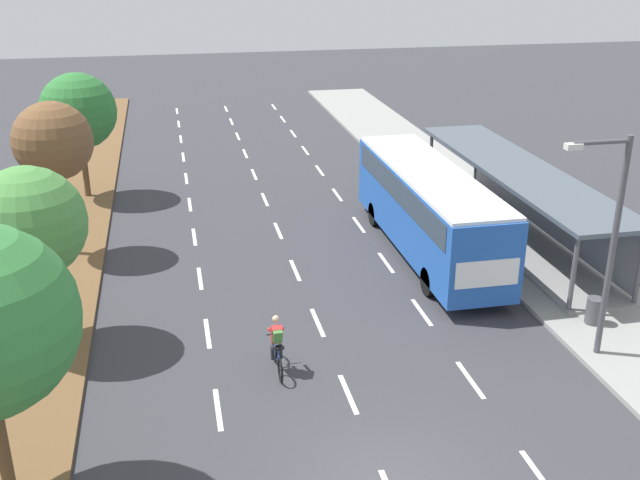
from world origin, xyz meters
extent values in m
cube|color=brown|center=(-8.30, 20.00, 0.06)|extent=(2.60, 52.00, 0.12)
cube|color=gray|center=(9.25, 20.00, 0.07)|extent=(4.50, 52.00, 0.15)
cube|color=white|center=(-3.50, 3.76, 0.00)|extent=(0.14, 1.92, 0.01)
cube|color=white|center=(-3.50, 7.91, 0.00)|extent=(0.14, 1.92, 0.01)
cube|color=white|center=(-3.50, 12.06, 0.00)|extent=(0.14, 1.92, 0.01)
cube|color=white|center=(-3.50, 16.21, 0.00)|extent=(0.14, 1.92, 0.01)
cube|color=white|center=(-3.50, 20.36, 0.00)|extent=(0.14, 1.92, 0.01)
cube|color=white|center=(-3.50, 24.51, 0.00)|extent=(0.14, 1.92, 0.01)
cube|color=white|center=(-3.50, 28.66, 0.00)|extent=(0.14, 1.92, 0.01)
cube|color=white|center=(-3.50, 32.81, 0.00)|extent=(0.14, 1.92, 0.01)
cube|color=white|center=(-3.50, 36.96, 0.00)|extent=(0.14, 1.92, 0.01)
cube|color=white|center=(-3.50, 41.11, 0.00)|extent=(0.14, 1.92, 0.01)
cube|color=white|center=(0.00, 3.76, 0.00)|extent=(0.14, 1.92, 0.01)
cube|color=white|center=(0.00, 7.91, 0.00)|extent=(0.14, 1.92, 0.01)
cube|color=white|center=(0.00, 12.06, 0.00)|extent=(0.14, 1.92, 0.01)
cube|color=white|center=(0.00, 16.21, 0.00)|extent=(0.14, 1.92, 0.01)
cube|color=white|center=(0.00, 20.36, 0.00)|extent=(0.14, 1.92, 0.01)
cube|color=white|center=(0.00, 24.51, 0.00)|extent=(0.14, 1.92, 0.01)
cube|color=white|center=(0.00, 28.66, 0.00)|extent=(0.14, 1.92, 0.01)
cube|color=white|center=(0.00, 32.81, 0.00)|extent=(0.14, 1.92, 0.01)
cube|color=white|center=(0.00, 36.96, 0.00)|extent=(0.14, 1.92, 0.01)
cube|color=white|center=(0.00, 41.11, 0.00)|extent=(0.14, 1.92, 0.01)
cube|color=white|center=(3.50, -0.39, 0.00)|extent=(0.14, 1.92, 0.01)
cube|color=white|center=(3.50, 3.76, 0.00)|extent=(0.14, 1.92, 0.01)
cube|color=white|center=(3.50, 7.91, 0.00)|extent=(0.14, 1.92, 0.01)
cube|color=white|center=(3.50, 12.06, 0.00)|extent=(0.14, 1.92, 0.01)
cube|color=white|center=(3.50, 16.21, 0.00)|extent=(0.14, 1.92, 0.01)
cube|color=white|center=(3.50, 20.36, 0.00)|extent=(0.14, 1.92, 0.01)
cube|color=white|center=(3.50, 24.51, 0.00)|extent=(0.14, 1.92, 0.01)
cube|color=white|center=(3.50, 28.66, 0.00)|extent=(0.14, 1.92, 0.01)
cube|color=white|center=(3.50, 32.81, 0.00)|extent=(0.14, 1.92, 0.01)
cube|color=white|center=(3.50, 36.96, 0.00)|extent=(0.14, 1.92, 0.01)
cube|color=white|center=(3.50, 41.11, 0.00)|extent=(0.14, 1.92, 0.01)
cube|color=gray|center=(9.25, 13.44, 0.20)|extent=(2.60, 13.99, 0.10)
cylinder|color=#56565B|center=(8.07, 6.69, 1.55)|extent=(0.16, 0.16, 2.60)
cylinder|color=#56565B|center=(8.07, 20.18, 1.55)|extent=(0.16, 0.16, 2.60)
cylinder|color=#56565B|center=(10.43, 6.69, 1.55)|extent=(0.16, 0.16, 2.60)
cylinder|color=#56565B|center=(10.43, 20.18, 1.55)|extent=(0.16, 0.16, 2.60)
cube|color=gray|center=(10.49, 13.44, 1.55)|extent=(0.10, 13.29, 2.34)
cube|color=#4C5660|center=(9.25, 13.44, 2.93)|extent=(2.90, 14.39, 0.16)
cube|color=#2356B2|center=(5.25, 12.59, 1.85)|extent=(2.50, 11.20, 2.80)
cube|color=#2D3D4C|center=(5.25, 12.59, 2.70)|extent=(2.54, 10.30, 0.90)
cube|color=silver|center=(5.25, 12.59, 3.31)|extent=(2.45, 10.98, 0.12)
cube|color=#2D3D4C|center=(5.25, 18.21, 2.20)|extent=(2.25, 0.06, 1.54)
cube|color=white|center=(5.25, 6.97, 1.65)|extent=(2.12, 0.04, 0.90)
cylinder|color=black|center=(4.15, 16.06, 0.50)|extent=(0.30, 1.00, 1.00)
cylinder|color=black|center=(6.35, 16.06, 0.50)|extent=(0.30, 1.00, 1.00)
cylinder|color=black|center=(4.15, 9.12, 0.50)|extent=(0.30, 1.00, 1.00)
cylinder|color=black|center=(6.35, 9.12, 0.50)|extent=(0.30, 1.00, 1.00)
torus|color=black|center=(-1.69, 5.86, 0.36)|extent=(0.06, 0.72, 0.72)
torus|color=black|center=(-1.69, 4.76, 0.36)|extent=(0.06, 0.72, 0.72)
cylinder|color=#234C99|center=(-1.69, 5.31, 0.64)|extent=(0.05, 0.94, 0.05)
cylinder|color=#234C99|center=(-1.69, 5.21, 0.46)|extent=(0.05, 0.57, 0.42)
cylinder|color=#234C99|center=(-1.69, 5.11, 0.66)|extent=(0.04, 0.04, 0.40)
cube|color=black|center=(-1.69, 5.11, 0.86)|extent=(0.12, 0.24, 0.06)
cylinder|color=black|center=(-1.69, 5.81, 0.91)|extent=(0.46, 0.04, 0.04)
cube|color=red|center=(-1.69, 5.29, 1.19)|extent=(0.30, 0.36, 0.59)
cube|color=#4C893D|center=(-1.69, 5.13, 1.21)|extent=(0.26, 0.26, 0.42)
sphere|color=beige|center=(-1.69, 5.41, 1.61)|extent=(0.20, 0.20, 0.20)
cylinder|color=#23232D|center=(-1.81, 5.26, 0.79)|extent=(0.12, 0.42, 0.25)
cylinder|color=#23232D|center=(-1.81, 5.43, 0.53)|extent=(0.10, 0.17, 0.41)
cylinder|color=#23232D|center=(-1.57, 5.26, 0.79)|extent=(0.12, 0.42, 0.25)
cylinder|color=#23232D|center=(-1.57, 5.43, 0.53)|extent=(0.10, 0.17, 0.41)
cylinder|color=red|center=(-1.86, 5.51, 1.24)|extent=(0.09, 0.47, 0.28)
cylinder|color=red|center=(-1.52, 5.51, 1.24)|extent=(0.09, 0.47, 0.28)
cylinder|color=brown|center=(-8.14, 1.14, 1.55)|extent=(0.28, 0.28, 2.86)
cylinder|color=brown|center=(-8.31, 8.20, 1.40)|extent=(0.28, 0.28, 2.56)
sphere|color=#4C8E42|center=(-8.31, 8.20, 3.92)|extent=(3.29, 3.29, 3.29)
cylinder|color=brown|center=(-8.39, 15.27, 1.78)|extent=(0.28, 0.28, 3.32)
sphere|color=brown|center=(-8.39, 15.27, 4.54)|extent=(2.92, 2.92, 2.92)
cylinder|color=brown|center=(-8.17, 22.33, 1.48)|extent=(0.28, 0.28, 2.73)
sphere|color=#2D7533|center=(-8.17, 22.33, 4.15)|extent=(3.46, 3.46, 3.46)
cylinder|color=#4C4C51|center=(7.60, 4.19, 3.40)|extent=(0.18, 0.18, 6.50)
cylinder|color=#4C4C51|center=(6.80, 4.19, 6.50)|extent=(1.60, 0.12, 0.12)
cube|color=silver|center=(6.00, 4.19, 6.43)|extent=(0.44, 0.24, 0.16)
cylinder|color=#4C4C51|center=(8.45, 5.86, 0.57)|extent=(0.52, 0.52, 0.85)
camera|label=1|loc=(-4.23, -12.90, 11.39)|focal=42.03mm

